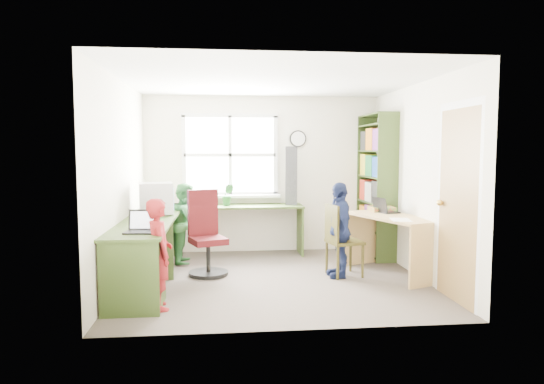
# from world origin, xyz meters

# --- Properties ---
(room) EXTENTS (3.64, 3.44, 2.44)m
(room) POSITION_xyz_m (0.01, 0.10, 1.22)
(room) COLOR #463E37
(room) RESTS_ON ground
(l_desk) EXTENTS (2.38, 2.95, 0.75)m
(l_desk) POSITION_xyz_m (-1.31, -0.28, 0.46)
(l_desk) COLOR #34481D
(l_desk) RESTS_ON ground
(right_desk) EXTENTS (1.02, 1.43, 0.75)m
(right_desk) POSITION_xyz_m (1.52, 0.09, 0.54)
(right_desk) COLOR tan
(right_desk) RESTS_ON ground
(bookshelf) EXTENTS (0.30, 1.02, 2.10)m
(bookshelf) POSITION_xyz_m (1.65, 1.19, 1.00)
(bookshelf) COLOR #34481D
(bookshelf) RESTS_ON ground
(swivel_chair) EXTENTS (0.64, 0.64, 1.07)m
(swivel_chair) POSITION_xyz_m (-0.83, 0.34, 0.46)
(swivel_chair) COLOR black
(swivel_chair) RESTS_ON ground
(wooden_chair) EXTENTS (0.46, 0.46, 0.91)m
(wooden_chair) POSITION_xyz_m (0.83, 0.07, 0.49)
(wooden_chair) COLOR #3C3614
(wooden_chair) RESTS_ON ground
(crt_monitor) EXTENTS (0.47, 0.44, 0.41)m
(crt_monitor) POSITION_xyz_m (-1.47, 0.49, 0.96)
(crt_monitor) COLOR #ADADB1
(crt_monitor) RESTS_ON l_desk
(laptop_left) EXTENTS (0.34, 0.30, 0.22)m
(laptop_left) POSITION_xyz_m (-1.43, -0.83, 0.80)
(laptop_left) COLOR black
(laptop_left) RESTS_ON l_desk
(laptop_right) EXTENTS (0.33, 0.36, 0.21)m
(laptop_right) POSITION_xyz_m (1.51, 0.39, 0.80)
(laptop_right) COLOR black
(laptop_right) RESTS_ON right_desk
(speaker_a) EXTENTS (0.10, 0.10, 0.16)m
(speaker_a) POSITION_xyz_m (-1.45, 0.19, 0.83)
(speaker_a) COLOR black
(speaker_a) RESTS_ON l_desk
(speaker_b) EXTENTS (0.09, 0.09, 0.17)m
(speaker_b) POSITION_xyz_m (-1.48, 0.83, 0.83)
(speaker_b) COLOR black
(speaker_b) RESTS_ON l_desk
(cd_tower) EXTENTS (0.19, 0.18, 0.88)m
(cd_tower) POSITION_xyz_m (0.41, 1.44, 1.19)
(cd_tower) COLOR black
(cd_tower) RESTS_ON l_desk
(game_box) EXTENTS (0.31, 0.31, 0.06)m
(game_box) POSITION_xyz_m (1.53, 0.57, 0.78)
(game_box) COLOR red
(game_box) RESTS_ON right_desk
(paper_a) EXTENTS (0.35, 0.39, 0.00)m
(paper_a) POSITION_xyz_m (-1.46, -0.46, 0.75)
(paper_a) COLOR white
(paper_a) RESTS_ON l_desk
(paper_b) EXTENTS (0.28, 0.35, 0.00)m
(paper_b) POSITION_xyz_m (1.48, -0.27, 0.75)
(paper_b) COLOR white
(paper_b) RESTS_ON right_desk
(potted_plant) EXTENTS (0.20, 0.17, 0.33)m
(potted_plant) POSITION_xyz_m (-0.54, 1.41, 0.91)
(potted_plant) COLOR #296730
(potted_plant) RESTS_ON l_desk
(person_red) EXTENTS (0.38, 0.47, 1.10)m
(person_red) POSITION_xyz_m (-1.25, -0.97, 0.55)
(person_red) COLOR maroon
(person_red) RESTS_ON ground
(person_green) EXTENTS (0.43, 0.55, 1.12)m
(person_green) POSITION_xyz_m (-1.13, 1.01, 0.56)
(person_green) COLOR #307836
(person_green) RESTS_ON ground
(person_navy) EXTENTS (0.30, 0.70, 1.18)m
(person_navy) POSITION_xyz_m (0.82, 0.04, 0.59)
(person_navy) COLOR #161F45
(person_navy) RESTS_ON ground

